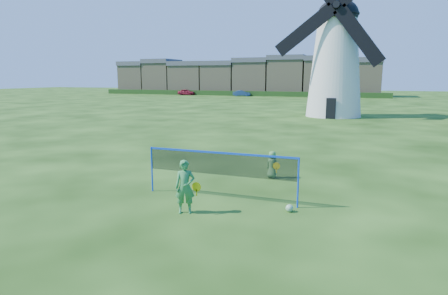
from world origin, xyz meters
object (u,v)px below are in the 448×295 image
player_girl (185,187)px  player_boy (272,165)px  play_ball (289,208)px  car_left (186,92)px  car_right (242,93)px  badminton_net (220,164)px  windmill (336,59)px

player_girl → player_boy: size_ratio=1.46×
player_boy → play_ball: (1.37, -3.60, -0.42)m
player_boy → car_left: size_ratio=0.29×
play_ball → car_right: car_right is taller
badminton_net → car_left: 73.23m
play_ball → car_right: 69.24m
badminton_net → play_ball: badminton_net is taller
player_boy → car_right: size_ratio=0.30×
play_ball → car_left: 74.70m
player_girl → player_boy: player_girl is taller
badminton_net → player_boy: bearing=72.9°
player_boy → car_left: bearing=-40.2°
player_girl → player_boy: (1.44, 4.74, -0.25)m
player_girl → car_left: size_ratio=0.42×
car_left → player_boy: bearing=-158.0°
car_left → car_right: 12.73m
play_ball → player_boy: bearing=110.9°
player_girl → play_ball: bearing=-1.4°
car_right → player_girl: bearing=-176.8°
player_girl → play_ball: (2.81, 1.14, -0.67)m
car_right → windmill: bearing=-162.9°
player_boy → car_right: car_right is taller
windmill → car_left: 50.13m
car_left → car_right: bearing=-98.3°
play_ball → badminton_net: bearing=169.1°
car_left → badminton_net: bearing=-159.9°
badminton_net → car_right: bearing=107.1°
car_right → car_left: bearing=75.0°
windmill → car_right: (-21.12, 36.23, -5.03)m
windmill → play_ball: size_ratio=72.33×
badminton_net → player_girl: size_ratio=3.23×
play_ball → car_left: (-35.09, 65.95, 0.53)m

